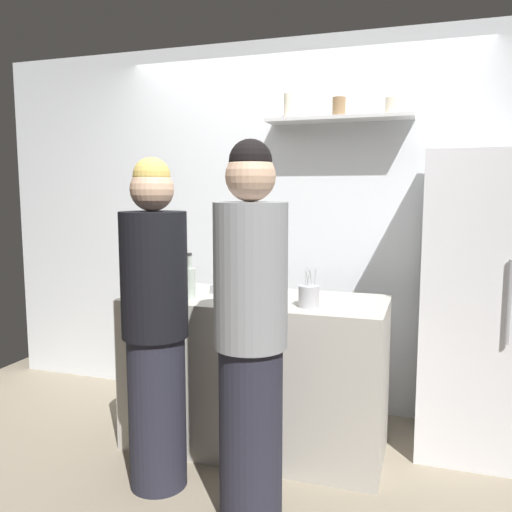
{
  "coord_description": "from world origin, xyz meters",
  "views": [
    {
      "loc": [
        0.89,
        -2.41,
        1.56
      ],
      "look_at": [
        -0.07,
        0.51,
        1.17
      ],
      "focal_mm": 36.8,
      "sensor_mm": 36.0,
      "label": 1
    }
  ],
  "objects_px": {
    "refrigerator": "(471,305)",
    "water_bottle_plastic": "(275,283)",
    "baking_pan": "(242,288)",
    "wine_bottle_pale_glass": "(190,282)",
    "utensil_holder": "(309,296)",
    "wine_bottle_dark_glass": "(175,272)",
    "person_grey_hoodie": "(251,335)",
    "person_blonde": "(155,328)"
  },
  "relations": [
    {
      "from": "refrigerator",
      "to": "water_bottle_plastic",
      "type": "height_order",
      "value": "refrigerator"
    },
    {
      "from": "baking_pan",
      "to": "water_bottle_plastic",
      "type": "bearing_deg",
      "value": -41.06
    },
    {
      "from": "baking_pan",
      "to": "water_bottle_plastic",
      "type": "height_order",
      "value": "water_bottle_plastic"
    },
    {
      "from": "wine_bottle_pale_glass",
      "to": "utensil_holder",
      "type": "bearing_deg",
      "value": 0.13
    },
    {
      "from": "wine_bottle_pale_glass",
      "to": "wine_bottle_dark_glass",
      "type": "bearing_deg",
      "value": 136.92
    },
    {
      "from": "baking_pan",
      "to": "wine_bottle_dark_glass",
      "type": "xyz_separation_m",
      "value": [
        -0.4,
        -0.13,
        0.1
      ]
    },
    {
      "from": "person_grey_hoodie",
      "to": "utensil_holder",
      "type": "bearing_deg",
      "value": 139.91
    },
    {
      "from": "utensil_holder",
      "to": "water_bottle_plastic",
      "type": "relative_size",
      "value": 0.87
    },
    {
      "from": "baking_pan",
      "to": "wine_bottle_dark_glass",
      "type": "relative_size",
      "value": 1.04
    },
    {
      "from": "utensil_holder",
      "to": "wine_bottle_pale_glass",
      "type": "relative_size",
      "value": 0.8
    },
    {
      "from": "utensil_holder",
      "to": "person_grey_hoodie",
      "type": "relative_size",
      "value": 0.12
    },
    {
      "from": "water_bottle_plastic",
      "to": "baking_pan",
      "type": "bearing_deg",
      "value": 138.94
    },
    {
      "from": "wine_bottle_dark_glass",
      "to": "wine_bottle_pale_glass",
      "type": "distance_m",
      "value": 0.26
    },
    {
      "from": "baking_pan",
      "to": "person_grey_hoodie",
      "type": "bearing_deg",
      "value": -67.73
    },
    {
      "from": "refrigerator",
      "to": "wine_bottle_pale_glass",
      "type": "bearing_deg",
      "value": -162.67
    },
    {
      "from": "wine_bottle_dark_glass",
      "to": "person_grey_hoodie",
      "type": "bearing_deg",
      "value": -43.65
    },
    {
      "from": "baking_pan",
      "to": "person_grey_hoodie",
      "type": "distance_m",
      "value": 0.91
    },
    {
      "from": "wine_bottle_dark_glass",
      "to": "person_blonde",
      "type": "relative_size",
      "value": 0.19
    },
    {
      "from": "refrigerator",
      "to": "wine_bottle_dark_glass",
      "type": "relative_size",
      "value": 5.44
    },
    {
      "from": "water_bottle_plastic",
      "to": "wine_bottle_dark_glass",
      "type": "bearing_deg",
      "value": 170.01
    },
    {
      "from": "person_grey_hoodie",
      "to": "person_blonde",
      "type": "distance_m",
      "value": 0.57
    },
    {
      "from": "utensil_holder",
      "to": "wine_bottle_dark_glass",
      "type": "xyz_separation_m",
      "value": [
        -0.9,
        0.17,
        0.07
      ]
    },
    {
      "from": "wine_bottle_dark_glass",
      "to": "wine_bottle_pale_glass",
      "type": "xyz_separation_m",
      "value": [
        0.19,
        -0.18,
        -0.03
      ]
    },
    {
      "from": "water_bottle_plastic",
      "to": "person_blonde",
      "type": "bearing_deg",
      "value": -135.82
    },
    {
      "from": "refrigerator",
      "to": "person_grey_hoodie",
      "type": "relative_size",
      "value": 1.0
    },
    {
      "from": "baking_pan",
      "to": "utensil_holder",
      "type": "relative_size",
      "value": 1.56
    },
    {
      "from": "utensil_holder",
      "to": "person_blonde",
      "type": "xyz_separation_m",
      "value": [
        -0.71,
        -0.43,
        -0.13
      ]
    },
    {
      "from": "wine_bottle_pale_glass",
      "to": "person_blonde",
      "type": "relative_size",
      "value": 0.16
    },
    {
      "from": "person_blonde",
      "to": "wine_bottle_dark_glass",
      "type": "bearing_deg",
      "value": 51.17
    },
    {
      "from": "wine_bottle_pale_glass",
      "to": "person_blonde",
      "type": "bearing_deg",
      "value": -89.21
    },
    {
      "from": "utensil_holder",
      "to": "water_bottle_plastic",
      "type": "height_order",
      "value": "water_bottle_plastic"
    },
    {
      "from": "wine_bottle_dark_glass",
      "to": "person_blonde",
      "type": "xyz_separation_m",
      "value": [
        0.19,
        -0.61,
        -0.19
      ]
    },
    {
      "from": "wine_bottle_dark_glass",
      "to": "utensil_holder",
      "type": "bearing_deg",
      "value": -10.91
    },
    {
      "from": "baking_pan",
      "to": "person_grey_hoodie",
      "type": "xyz_separation_m",
      "value": [
        0.35,
        -0.84,
        -0.05
      ]
    },
    {
      "from": "utensil_holder",
      "to": "wine_bottle_pale_glass",
      "type": "height_order",
      "value": "wine_bottle_pale_glass"
    },
    {
      "from": "refrigerator",
      "to": "wine_bottle_dark_glass",
      "type": "bearing_deg",
      "value": -169.83
    },
    {
      "from": "water_bottle_plastic",
      "to": "person_grey_hoodie",
      "type": "bearing_deg",
      "value": -84.37
    },
    {
      "from": "refrigerator",
      "to": "person_blonde",
      "type": "height_order",
      "value": "refrigerator"
    },
    {
      "from": "baking_pan",
      "to": "refrigerator",
      "type": "bearing_deg",
      "value": 7.89
    },
    {
      "from": "wine_bottle_dark_glass",
      "to": "person_grey_hoodie",
      "type": "height_order",
      "value": "person_grey_hoodie"
    },
    {
      "from": "wine_bottle_pale_glass",
      "to": "person_grey_hoodie",
      "type": "relative_size",
      "value": 0.15
    },
    {
      "from": "baking_pan",
      "to": "utensil_holder",
      "type": "distance_m",
      "value": 0.58
    }
  ]
}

